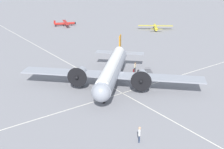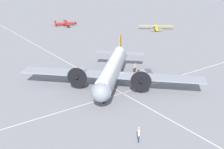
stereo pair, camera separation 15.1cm
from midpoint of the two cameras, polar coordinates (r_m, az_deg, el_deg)
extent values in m
plane|color=gray|center=(43.36, -0.10, -2.04)|extent=(300.00, 300.00, 0.00)
cube|color=silver|center=(40.81, 2.74, -3.57)|extent=(120.00, 0.16, 0.01)
cube|color=silver|center=(43.01, -0.83, -2.23)|extent=(0.16, 120.00, 0.01)
cylinder|color=#9399A3|center=(42.50, -0.10, 0.91)|extent=(13.59, 13.64, 2.54)
cylinder|color=white|center=(42.27, -0.10, 1.80)|extent=(12.48, 12.52, 1.78)
sphere|color=#9399A3|center=(34.88, -2.34, -3.69)|extent=(2.41, 2.41, 2.41)
cylinder|color=#9399A3|center=(50.32, 1.45, 4.23)|extent=(3.29, 3.30, 1.39)
cube|color=orange|center=(50.44, 1.57, 6.36)|extent=(1.39, 1.40, 2.92)
cube|color=#9399A3|center=(50.68, 1.52, 4.49)|extent=(7.30, 7.28, 0.10)
cube|color=#9399A3|center=(41.48, -0.38, -0.07)|extent=(21.09, 21.01, 0.20)
cylinder|color=#9399A3|center=(40.74, 5.96, -0.55)|extent=(3.00, 3.01, 1.39)
cylinder|color=black|center=(39.28, 5.81, -1.37)|extent=(2.10, 2.09, 2.93)
sphere|color=black|center=(39.15, 5.80, -1.45)|extent=(0.49, 0.49, 0.49)
cylinder|color=#9399A3|center=(42.19, -6.63, 0.18)|extent=(3.00, 3.01, 1.39)
cylinder|color=black|center=(40.78, -7.22, -0.59)|extent=(2.10, 2.09, 2.93)
sphere|color=black|center=(40.65, -7.27, -0.66)|extent=(0.49, 0.49, 0.49)
cylinder|color=#4C4C51|center=(41.39, 5.94, -1.75)|extent=(0.18, 0.18, 0.96)
cylinder|color=black|center=(41.57, 5.91, -2.37)|extent=(0.99, 0.99, 1.10)
cylinder|color=#4C4C51|center=(42.82, -6.47, -0.99)|extent=(0.18, 0.18, 0.96)
cylinder|color=black|center=(43.00, -6.44, -1.59)|extent=(0.99, 0.99, 1.10)
cylinder|color=#4C4C51|center=(37.18, -1.74, -4.75)|extent=(0.14, 0.14, 0.88)
cylinder|color=black|center=(37.37, -1.74, -5.36)|extent=(0.62, 0.62, 0.70)
cylinder|color=navy|center=(29.58, 5.38, -12.92)|extent=(0.13, 0.13, 0.86)
cylinder|color=navy|center=(29.79, 5.43, -12.65)|extent=(0.13, 0.13, 0.86)
cube|color=white|center=(29.28, 5.46, -11.56)|extent=(0.43, 0.43, 0.64)
sphere|color=tan|center=(29.03, 5.49, -10.78)|extent=(0.29, 0.29, 0.29)
cylinder|color=white|center=(29.08, 5.41, -11.88)|extent=(0.10, 0.10, 0.61)
cylinder|color=white|center=(29.51, 5.50, -11.35)|extent=(0.10, 0.10, 0.61)
cube|color=black|center=(29.24, 5.26, -11.41)|extent=(0.04, 0.04, 0.41)
cylinder|color=#2D2D33|center=(48.59, 4.66, 1.01)|extent=(0.13, 0.13, 0.89)
cylinder|color=#2D2D33|center=(48.37, 4.54, 0.92)|extent=(0.13, 0.13, 0.89)
cube|color=beige|center=(48.22, 4.63, 1.83)|extent=(0.47, 0.37, 0.66)
sphere|color=tan|center=(48.07, 4.65, 2.37)|extent=(0.30, 0.30, 0.30)
cylinder|color=beige|center=(48.46, 4.75, 1.88)|extent=(0.10, 0.10, 0.63)
cylinder|color=beige|center=(48.00, 4.50, 1.70)|extent=(0.10, 0.10, 0.63)
cube|color=maroon|center=(48.16, 4.75, 1.90)|extent=(0.05, 0.03, 0.43)
cylinder|color=#2D2D33|center=(48.03, 4.65, 2.51)|extent=(0.42, 0.42, 0.07)
cube|color=maroon|center=(48.60, 4.39, 0.79)|extent=(0.37, 0.14, 0.53)
cube|color=#551515|center=(48.50, 4.39, 1.12)|extent=(0.13, 0.10, 0.02)
cube|color=#232328|center=(48.54, 5.28, 0.68)|extent=(0.34, 0.14, 0.43)
cube|color=black|center=(48.46, 5.29, 0.96)|extent=(0.12, 0.10, 0.02)
cube|color=#56565B|center=(48.51, 7.40, 0.69)|extent=(1.99, 2.46, 0.04)
cube|color=#56565B|center=(49.46, 7.15, 1.39)|extent=(0.83, 0.52, 0.04)
cylinder|color=#56565B|center=(49.59, 7.65, 1.28)|extent=(0.04, 0.04, 0.22)
cylinder|color=#56565B|center=(49.41, 6.65, 1.26)|extent=(0.04, 0.04, 0.22)
cylinder|color=black|center=(47.84, 8.04, 0.16)|extent=(0.20, 0.27, 0.28)
cylinder|color=black|center=(47.69, 7.16, 0.13)|extent=(0.20, 0.27, 0.28)
cylinder|color=black|center=(49.44, 7.62, 0.87)|extent=(0.20, 0.27, 0.28)
cylinder|color=black|center=(49.29, 6.76, 0.85)|extent=(0.20, 0.27, 0.28)
cylinder|color=#B2231E|center=(90.10, -9.65, 10.17)|extent=(6.08, 2.77, 0.76)
sphere|color=black|center=(90.51, -7.60, 10.32)|extent=(0.68, 0.68, 0.68)
cube|color=#B2231E|center=(90.07, -9.45, 10.40)|extent=(3.99, 9.06, 0.08)
cube|color=#B2231E|center=(89.70, -11.62, 10.39)|extent=(0.54, 0.24, 0.98)
cube|color=#B2231E|center=(89.79, -11.60, 10.08)|extent=(1.46, 3.01, 0.04)
cylinder|color=black|center=(90.47, -8.23, 9.91)|extent=(0.29, 0.17, 0.28)
cylinder|color=#4C4C51|center=(90.45, -8.24, 9.97)|extent=(0.06, 0.06, 0.21)
cylinder|color=black|center=(90.84, -9.90, 9.86)|extent=(0.29, 0.17, 0.28)
cylinder|color=#4C4C51|center=(90.82, -9.91, 9.92)|extent=(0.06, 0.06, 0.21)
cylinder|color=black|center=(89.49, -9.80, 9.70)|extent=(0.29, 0.17, 0.28)
cylinder|color=#4C4C51|center=(89.47, -9.80, 9.77)|extent=(0.06, 0.06, 0.21)
cylinder|color=yellow|center=(83.97, 8.77, 9.48)|extent=(4.87, 5.70, 0.82)
sphere|color=black|center=(87.39, 8.59, 9.93)|extent=(0.74, 0.74, 0.74)
cube|color=yellow|center=(84.26, 8.76, 9.77)|extent=(8.44, 7.16, 0.08)
cube|color=yellow|center=(80.64, 8.98, 9.48)|extent=(0.42, 0.50, 1.06)
cube|color=yellow|center=(80.74, 8.96, 9.11)|extent=(2.86, 2.47, 0.04)
cylinder|color=black|center=(86.41, 8.62, 9.38)|extent=(0.24, 0.27, 0.28)
cylinder|color=#4C4C51|center=(86.39, 8.63, 9.45)|extent=(0.06, 0.06, 0.21)
cylinder|color=black|center=(83.66, 8.26, 9.03)|extent=(0.24, 0.27, 0.28)
cylinder|color=#4C4C51|center=(83.64, 8.26, 9.10)|extent=(0.06, 0.06, 0.21)
cylinder|color=black|center=(83.79, 9.28, 9.00)|extent=(0.24, 0.27, 0.28)
cylinder|color=#4C4C51|center=(83.77, 9.29, 9.07)|extent=(0.06, 0.06, 0.21)
camera|label=1|loc=(0.08, -90.10, -0.04)|focal=45.00mm
camera|label=2|loc=(0.08, 89.90, 0.04)|focal=45.00mm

